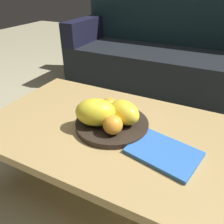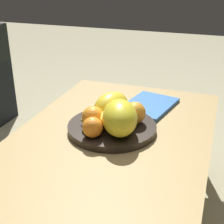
% 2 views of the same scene
% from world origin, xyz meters
% --- Properties ---
extents(ground_plane, '(8.00, 8.00, 0.00)m').
position_xyz_m(ground_plane, '(0.00, 0.00, 0.00)').
color(ground_plane, tan).
extents(coffee_table, '(1.06, 0.69, 0.39)m').
position_xyz_m(coffee_table, '(0.00, 0.00, 0.35)').
color(coffee_table, '#A78852').
rests_on(coffee_table, ground_plane).
extents(couch, '(1.70, 0.70, 0.90)m').
position_xyz_m(couch, '(-0.10, 1.34, 0.30)').
color(couch, black).
rests_on(couch, ground_plane).
extents(fruit_bowl, '(0.32, 0.32, 0.03)m').
position_xyz_m(fruit_bowl, '(0.04, 0.01, 0.41)').
color(fruit_bowl, black).
rests_on(fruit_bowl, coffee_table).
extents(melon_large_front, '(0.18, 0.15, 0.10)m').
position_xyz_m(melon_large_front, '(0.09, 0.03, 0.47)').
color(melon_large_front, yellow).
rests_on(melon_large_front, fruit_bowl).
extents(melon_smaller_beside, '(0.20, 0.17, 0.12)m').
position_xyz_m(melon_smaller_beside, '(-0.01, -0.04, 0.48)').
color(melon_smaller_beside, yellow).
rests_on(melon_smaller_beside, fruit_bowl).
extents(orange_front, '(0.07, 0.07, 0.07)m').
position_xyz_m(orange_front, '(-0.06, 0.04, 0.45)').
color(orange_front, orange).
rests_on(orange_front, fruit_bowl).
extents(orange_left, '(0.08, 0.08, 0.08)m').
position_xyz_m(orange_left, '(0.08, -0.06, 0.46)').
color(orange_left, orange).
rests_on(orange_left, fruit_bowl).
extents(orange_right, '(0.08, 0.08, 0.08)m').
position_xyz_m(orange_right, '(-0.00, 0.07, 0.46)').
color(orange_right, orange).
rests_on(orange_right, fruit_bowl).
extents(banana_bunch, '(0.17, 0.15, 0.06)m').
position_xyz_m(banana_bunch, '(0.03, 0.05, 0.45)').
color(banana_bunch, gold).
rests_on(banana_bunch, fruit_bowl).
extents(magazine, '(0.28, 0.23, 0.02)m').
position_xyz_m(magazine, '(0.30, -0.07, 0.40)').
color(magazine, blue).
rests_on(magazine, coffee_table).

